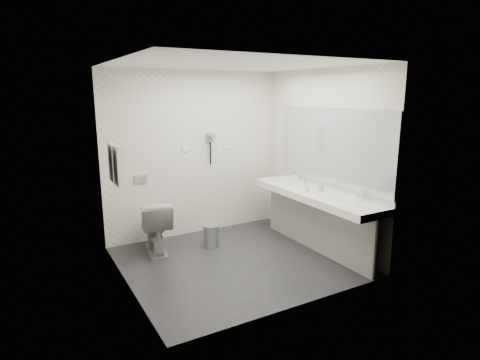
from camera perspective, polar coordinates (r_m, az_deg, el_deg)
floor at (r=5.34m, az=-0.62°, el=-11.56°), size 2.80×2.80×0.00m
ceiling at (r=4.89m, az=-0.69°, el=16.31°), size 2.80×2.80×0.00m
wall_back at (r=6.12m, az=-6.56°, el=3.70°), size 2.80×0.00×2.80m
wall_front at (r=3.90m, az=8.62°, el=-1.35°), size 2.80×0.00×2.80m
wall_left at (r=4.47m, az=-16.57°, el=0.04°), size 0.00×2.60×2.60m
wall_right at (r=5.76m, az=11.65°, el=2.98°), size 0.00×2.60×2.60m
vanity_counter at (r=5.53m, az=10.65°, el=-2.14°), size 0.55×2.20×0.10m
vanity_panel at (r=5.66m, az=10.68°, el=-6.27°), size 0.03×2.15×0.75m
vanity_post_near at (r=4.99m, az=18.74°, el=-9.35°), size 0.06×0.06×0.75m
vanity_post_far at (r=6.47m, az=4.94°, el=-3.73°), size 0.06×0.06×0.75m
mirror at (r=5.57m, az=12.98°, el=4.69°), size 0.02×2.20×1.05m
basin_near at (r=5.06m, az=15.41°, el=-3.33°), size 0.40×0.31×0.05m
basin_far at (r=6.01m, az=6.69°, el=-0.48°), size 0.40×0.31×0.05m
faucet_near at (r=5.17m, az=17.00°, el=-2.05°), size 0.04×0.04×0.15m
faucet_far at (r=6.11m, az=8.19°, el=0.54°), size 0.04×0.04×0.15m
soap_bottle_a at (r=5.53m, az=11.37°, el=-1.06°), size 0.06×0.06×0.11m
soap_bottle_b at (r=5.52m, az=9.68°, el=-1.10°), size 0.09×0.09×0.09m
soap_bottle_c at (r=5.61m, az=11.70°, el=-0.75°), size 0.06×0.06×0.13m
glass_left at (r=5.80m, az=9.41°, el=-0.35°), size 0.07×0.07×0.11m
toilet at (r=5.64m, az=-12.13°, el=-6.46°), size 0.52×0.79×0.74m
flush_plate at (r=5.88m, az=-14.06°, el=0.08°), size 0.18×0.02×0.12m
pedal_bin at (r=5.76m, az=-4.18°, el=-8.08°), size 0.25×0.25×0.31m
bin_lid at (r=5.71m, az=-4.20°, el=-6.56°), size 0.22×0.22×0.02m
towel_rail at (r=4.96m, az=-17.68°, el=4.67°), size 0.02×0.62×0.02m
towel_near at (r=4.86m, az=-17.05°, el=1.94°), size 0.07×0.24×0.48m
towel_far at (r=5.13m, az=-17.75°, el=2.42°), size 0.07×0.24×0.48m
dryer_cradle at (r=6.16m, az=-4.36°, el=6.15°), size 0.10×0.04×0.14m
dryer_barrel at (r=6.09m, az=-4.08°, el=6.37°), size 0.08×0.14×0.08m
dryer_cord at (r=6.18m, az=-4.26°, el=3.83°), size 0.02×0.02×0.35m
switch_plate_a at (r=6.03m, az=-7.85°, el=4.51°), size 0.09×0.02×0.09m
switch_plate_b at (r=6.32m, az=-1.94°, el=4.97°), size 0.09×0.02×0.09m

